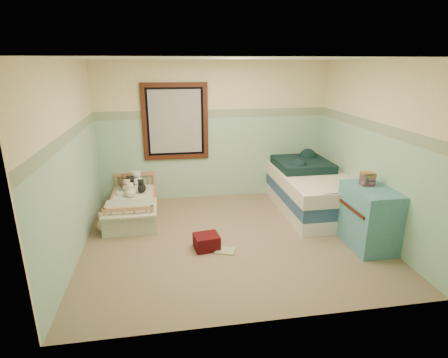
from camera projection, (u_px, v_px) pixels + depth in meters
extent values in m
cube|color=#7A6C4E|center=(232.00, 239.00, 5.27)|extent=(4.20, 3.60, 0.02)
cube|color=white|center=(233.00, 58.00, 4.49)|extent=(4.20, 3.60, 0.02)
cube|color=beige|center=(214.00, 131.00, 6.57)|extent=(4.20, 0.04, 2.50)
cube|color=beige|center=(269.00, 205.00, 3.19)|extent=(4.20, 0.04, 2.50)
cube|color=beige|center=(70.00, 162.00, 4.56)|extent=(0.04, 3.60, 2.50)
cube|color=beige|center=(375.00, 150.00, 5.21)|extent=(0.04, 3.60, 2.50)
cube|color=#9DC4AA|center=(215.00, 158.00, 6.71)|extent=(4.20, 0.01, 1.50)
cube|color=#385E3A|center=(214.00, 114.00, 6.46)|extent=(4.20, 0.01, 0.15)
cube|color=black|center=(175.00, 122.00, 6.36)|extent=(1.16, 0.06, 1.36)
cube|color=beige|center=(175.00, 122.00, 6.37)|extent=(0.92, 0.01, 1.12)
cube|color=#A97452|center=(134.00, 211.00, 6.00)|extent=(0.73, 1.47, 0.19)
cube|color=white|center=(133.00, 202.00, 5.95)|extent=(0.67, 1.41, 0.12)
cube|color=#7389B4|center=(130.00, 209.00, 5.50)|extent=(0.80, 0.73, 0.03)
sphere|color=brown|center=(126.00, 184.00, 6.35)|extent=(0.20, 0.20, 0.20)
sphere|color=silver|center=(137.00, 183.00, 6.37)|extent=(0.23, 0.23, 0.23)
sphere|color=#D4B292|center=(127.00, 189.00, 6.15)|extent=(0.17, 0.17, 0.17)
sphere|color=black|center=(141.00, 188.00, 6.19)|extent=(0.16, 0.16, 0.16)
sphere|color=white|center=(122.00, 204.00, 6.19)|extent=(0.25, 0.25, 0.25)
sphere|color=#D4B292|center=(104.00, 225.00, 5.44)|extent=(0.21, 0.21, 0.21)
cube|color=white|center=(309.00, 202.00, 6.32)|extent=(1.06, 2.13, 0.22)
cube|color=navy|center=(310.00, 191.00, 6.25)|extent=(1.06, 2.13, 0.22)
cube|color=white|center=(311.00, 179.00, 6.19)|extent=(1.11, 2.17, 0.22)
cube|color=black|center=(302.00, 164.00, 6.40)|extent=(0.91, 0.96, 0.14)
cube|color=teal|center=(368.00, 217.00, 4.95)|extent=(0.53, 0.85, 0.85)
cube|color=brown|center=(368.00, 179.00, 4.93)|extent=(0.19, 0.16, 0.17)
cube|color=maroon|center=(207.00, 242.00, 4.94)|extent=(0.37, 0.33, 0.21)
cube|color=gold|center=(225.00, 251.00, 4.89)|extent=(0.32, 0.28, 0.02)
sphere|color=silver|center=(136.00, 182.00, 6.41)|extent=(0.22, 0.22, 0.22)
sphere|color=silver|center=(138.00, 188.00, 6.20)|extent=(0.16, 0.16, 0.16)
sphere|color=white|center=(131.00, 192.00, 5.98)|extent=(0.17, 0.17, 0.17)
sphere|color=black|center=(131.00, 186.00, 6.23)|extent=(0.19, 0.19, 0.19)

